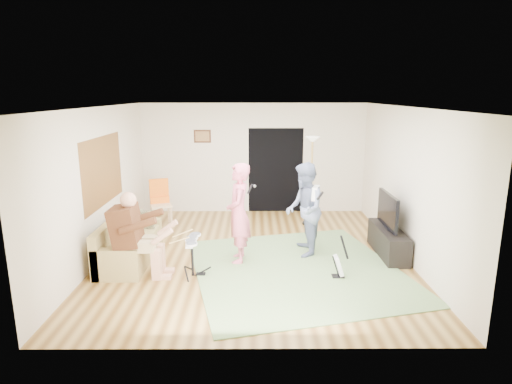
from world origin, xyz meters
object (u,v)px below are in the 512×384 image
at_px(drum_kit, 192,259).
at_px(tv_cabinet, 388,241).
at_px(singer, 239,213).
at_px(torchiere_lamp, 312,165).
at_px(dining_chair, 162,209).
at_px(television, 388,210).
at_px(guitarist, 304,210).
at_px(sofa, 126,247).
at_px(guitar_spare, 339,265).

relative_size(drum_kit, tv_cabinet, 0.47).
height_order(singer, torchiere_lamp, torchiere_lamp).
relative_size(dining_chair, television, 1.01).
height_order(guitarist, tv_cabinet, guitarist).
relative_size(sofa, torchiere_lamp, 0.93).
distance_m(singer, guitar_spare, 1.92).
height_order(drum_kit, torchiere_lamp, torchiere_lamp).
bearing_deg(torchiere_lamp, television, -58.78).
bearing_deg(guitar_spare, dining_chair, 140.80).
height_order(dining_chair, television, television).
distance_m(torchiere_lamp, dining_chair, 3.52).
bearing_deg(tv_cabinet, torchiere_lamp, 122.31).
height_order(singer, guitar_spare, singer).
bearing_deg(dining_chair, tv_cabinet, -41.74).
distance_m(guitarist, guitar_spare, 1.31).
height_order(sofa, guitar_spare, sofa).
relative_size(guitarist, tv_cabinet, 1.23).
bearing_deg(singer, sofa, -91.95).
height_order(guitarist, television, guitarist).
bearing_deg(guitarist, dining_chair, -119.87).
relative_size(sofa, drum_kit, 2.80).
relative_size(drum_kit, television, 0.64).
bearing_deg(guitar_spare, sofa, 168.64).
bearing_deg(television, guitarist, 179.12).
relative_size(drum_kit, guitar_spare, 0.92).
xyz_separation_m(singer, dining_chair, (-1.82, 2.11, -0.51)).
distance_m(sofa, singer, 2.12).
distance_m(singer, torchiere_lamp, 2.74).
bearing_deg(dining_chair, torchiere_lamp, -18.61).
xyz_separation_m(sofa, dining_chair, (0.21, 2.09, 0.12)).
relative_size(guitarist, guitar_spare, 2.39).
relative_size(singer, television, 1.71).
relative_size(sofa, guitar_spare, 2.57).
height_order(singer, tv_cabinet, singer).
bearing_deg(television, drum_kit, -164.91).
xyz_separation_m(torchiere_lamp, television, (1.15, -1.90, -0.52)).
distance_m(drum_kit, tv_cabinet, 3.62).
bearing_deg(drum_kit, torchiere_lamp, 50.92).
distance_m(sofa, torchiere_lamp, 4.34).
relative_size(guitar_spare, dining_chair, 0.69).
bearing_deg(drum_kit, tv_cabinet, 14.89).
distance_m(guitar_spare, torchiere_lamp, 3.14).
bearing_deg(sofa, drum_kit, -26.88).
bearing_deg(guitarist, singer, -73.73).
xyz_separation_m(guitar_spare, dining_chair, (-3.46, 2.83, 0.17)).
xyz_separation_m(drum_kit, torchiere_lamp, (2.30, 2.83, 1.08)).
height_order(drum_kit, singer, singer).
bearing_deg(sofa, torchiere_lamp, 31.33).
height_order(tv_cabinet, television, television).
xyz_separation_m(drum_kit, guitar_spare, (2.39, -0.09, -0.08)).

